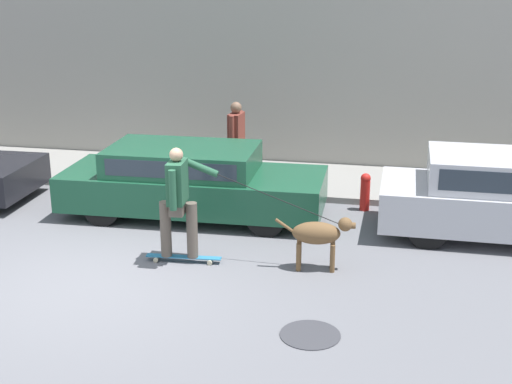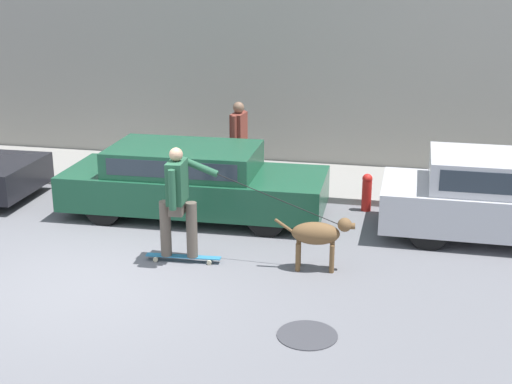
# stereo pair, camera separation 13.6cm
# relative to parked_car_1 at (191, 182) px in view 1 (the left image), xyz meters

# --- Properties ---
(ground_plane) EXTENTS (36.00, 36.00, 0.00)m
(ground_plane) POSITION_rel_parked_car_1_xyz_m (-0.60, -2.99, -0.61)
(ground_plane) COLOR slate
(back_wall) EXTENTS (32.00, 0.30, 4.74)m
(back_wall) POSITION_rel_parked_car_1_xyz_m (-0.60, 3.58, 1.76)
(back_wall) COLOR #9E998E
(back_wall) RESTS_ON ground_plane
(sidewalk_curb) EXTENTS (30.00, 2.28, 0.11)m
(sidewalk_curb) POSITION_rel_parked_car_1_xyz_m (-0.60, 2.27, -0.55)
(sidewalk_curb) COLOR gray
(sidewalk_curb) RESTS_ON ground_plane
(parked_car_1) EXTENTS (4.50, 1.79, 1.22)m
(parked_car_1) POSITION_rel_parked_car_1_xyz_m (0.00, 0.00, 0.00)
(parked_car_1) COLOR black
(parked_car_1) RESTS_ON ground_plane
(parked_car_2) EXTENTS (4.01, 1.69, 1.34)m
(parked_car_2) POSITION_rel_parked_car_1_xyz_m (5.17, 0.00, 0.05)
(parked_car_2) COLOR black
(parked_car_2) RESTS_ON ground_plane
(dog) EXTENTS (1.13, 0.39, 0.79)m
(dog) POSITION_rel_parked_car_1_xyz_m (2.42, -1.85, -0.08)
(dog) COLOR brown
(dog) RESTS_ON ground_plane
(skateboarder) EXTENTS (2.89, 0.66, 1.72)m
(skateboarder) POSITION_rel_parked_car_1_xyz_m (0.42, -1.99, 0.36)
(skateboarder) COLOR beige
(skateboarder) RESTS_ON ground_plane
(pedestrian_with_bag) EXTENTS (0.26, 0.73, 1.53)m
(pedestrian_with_bag) POSITION_rel_parked_car_1_xyz_m (0.34, 1.97, 0.33)
(pedestrian_with_bag) COLOR #28282D
(pedestrian_with_bag) RESTS_ON sidewalk_curb
(manhole_cover) EXTENTS (0.72, 0.72, 0.01)m
(manhole_cover) POSITION_rel_parked_car_1_xyz_m (2.56, -3.78, -0.60)
(manhole_cover) COLOR #38383D
(manhole_cover) RESTS_ON ground_plane
(fire_hydrant) EXTENTS (0.18, 0.18, 0.68)m
(fire_hydrant) POSITION_rel_parked_car_1_xyz_m (2.92, 0.88, -0.26)
(fire_hydrant) COLOR red
(fire_hydrant) RESTS_ON ground_plane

